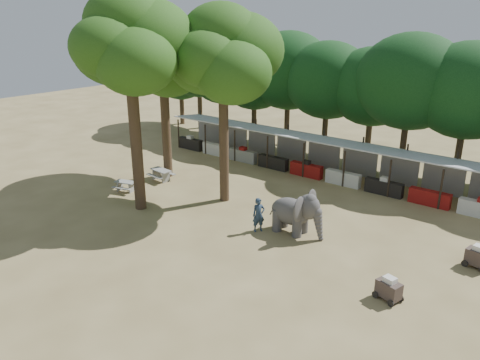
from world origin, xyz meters
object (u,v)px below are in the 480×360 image
Objects in this scene: yard_tree_center at (130,44)px; picnic_table_near at (126,185)px; handler at (259,215)px; yard_tree_left at (163,55)px; picnic_table_far at (161,173)px; cart_front at (389,289)px; yard_tree_back at (223,55)px; cart_back at (478,257)px; elephant at (297,212)px.

yard_tree_center is 9.25m from picnic_table_near.
yard_tree_left is at bearing 106.82° from handler.
cart_front is at bearing -7.68° from picnic_table_far.
yard_tree_back is at bearing 176.53° from cart_front.
yard_tree_center is 11.18m from handler.
picnic_table_near is 1.35× the size of cart_back.
elephant is 6.70m from cart_front.
cart_front is at bearing -16.13° from yard_tree_left.
yard_tree_left is 9.38× the size of cart_front.
cart_front is at bearing -19.31° from yard_tree_back.
yard_tree_center is at bearing -59.04° from yard_tree_left.
handler is (4.32, -2.39, -7.64)m from yard_tree_back.
yard_tree_center is at bearing -51.29° from picnic_table_far.
cart_front is at bearing -27.56° from elephant.
yard_tree_back reaches higher than yard_tree_left.
picnic_table_far is (0.21, 2.83, 0.07)m from picnic_table_near.
yard_tree_center is 12.34m from elephant.
cart_front is 5.34m from cart_back.
yard_tree_center is 17.36m from cart_front.
elephant is 8.45m from cart_back.
handler is at bearing -28.94° from yard_tree_back.
cart_front is at bearing -0.80° from yard_tree_center.
handler reaches higher than cart_back.
yard_tree_back is at bearing 10.24° from picnic_table_near.
cart_front is at bearing -21.22° from picnic_table_near.
yard_tree_left is at bearing 170.54° from yard_tree_back.
elephant reaches higher than cart_front.
yard_tree_left is 6.08× the size of handler.
picnic_table_far is (-2.53, 3.84, -8.71)m from yard_tree_center.
elephant is at bearing -11.26° from yard_tree_left.
picnic_table_far is at bearing -167.80° from cart_back.
yard_tree_center is 10.02× the size of cart_back.
yard_tree_back is at bearing 53.14° from yard_tree_center.
handler is 1.54× the size of cart_front.
cart_back is at bearing 82.31° from cart_front.
cart_back is (2.13, 4.90, 0.03)m from cart_front.
cart_front is (6.04, -2.83, -0.66)m from elephant.
handler reaches higher than cart_front.
cart_front is (12.02, -4.21, -8.05)m from yard_tree_back.
elephant reaches higher than picnic_table_near.
yard_tree_left is at bearing 166.24° from elephant.
picnic_table_near is (-5.74, -2.99, -8.11)m from yard_tree_back.
yard_tree_back is 6.27× the size of handler.
cart_front is (15.02, -0.21, -8.71)m from yard_tree_center.
yard_tree_left is 6.80× the size of picnic_table_near.
elephant is at bearing -23.90° from handler.
yard_tree_center is 10.25× the size of cart_front.
picnic_table_near is 1.38× the size of cart_front.
elephant reaches higher than picnic_table_far.
yard_tree_back is (6.00, -1.00, 0.34)m from yard_tree_left.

